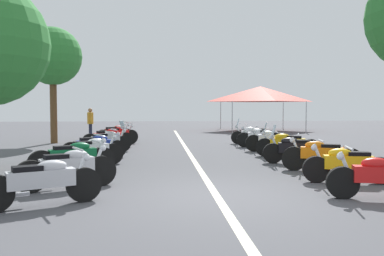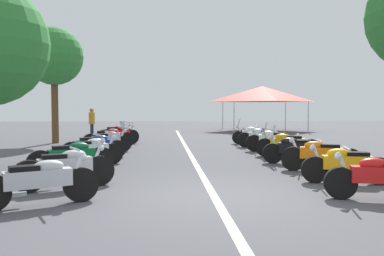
% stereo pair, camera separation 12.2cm
% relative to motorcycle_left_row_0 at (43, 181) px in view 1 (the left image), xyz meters
% --- Properties ---
extents(ground_plane, '(80.00, 80.00, 0.00)m').
position_rel_motorcycle_left_row_0_xyz_m(ground_plane, '(0.61, -3.13, -0.45)').
color(ground_plane, '#4C4C51').
extents(lane_centre_stripe, '(29.38, 0.16, 0.01)m').
position_rel_motorcycle_left_row_0_xyz_m(lane_centre_stripe, '(7.24, -3.13, -0.45)').
color(lane_centre_stripe, beige).
rests_on(lane_centre_stripe, ground_plane).
extents(motorcycle_left_row_0, '(1.10, 1.95, 1.00)m').
position_rel_motorcycle_left_row_0_xyz_m(motorcycle_left_row_0, '(0.00, 0.00, 0.00)').
color(motorcycle_left_row_0, black).
rests_on(motorcycle_left_row_0, ground_plane).
extents(motorcycle_left_row_1, '(1.09, 1.96, 1.01)m').
position_rel_motorcycle_left_row_0_xyz_m(motorcycle_left_row_1, '(1.49, -0.10, 0.01)').
color(motorcycle_left_row_1, black).
rests_on(motorcycle_left_row_1, ground_plane).
extents(motorcycle_left_row_2, '(1.15, 2.03, 1.02)m').
position_rel_motorcycle_left_row_0_xyz_m(motorcycle_left_row_2, '(3.26, 0.16, 0.02)').
color(motorcycle_left_row_2, black).
rests_on(motorcycle_left_row_2, ground_plane).
extents(motorcycle_left_row_3, '(1.15, 1.86, 1.00)m').
position_rel_motorcycle_left_row_0_xyz_m(motorcycle_left_row_3, '(4.81, -0.01, 0.00)').
color(motorcycle_left_row_3, black).
rests_on(motorcycle_left_row_3, ground_plane).
extents(motorcycle_left_row_4, '(1.05, 2.01, 0.98)m').
position_rel_motorcycle_left_row_0_xyz_m(motorcycle_left_row_4, '(6.35, 0.10, -0.01)').
color(motorcycle_left_row_4, black).
rests_on(motorcycle_left_row_4, ground_plane).
extents(motorcycle_left_row_5, '(1.06, 1.82, 1.20)m').
position_rel_motorcycle_left_row_0_xyz_m(motorcycle_left_row_5, '(8.19, -0.04, 0.01)').
color(motorcycle_left_row_5, black).
rests_on(motorcycle_left_row_5, ground_plane).
extents(motorcycle_left_row_6, '(1.17, 2.01, 1.00)m').
position_rel_motorcycle_left_row_0_xyz_m(motorcycle_left_row_6, '(9.73, 0.08, 0.01)').
color(motorcycle_left_row_6, black).
rests_on(motorcycle_left_row_6, ground_plane).
extents(motorcycle_left_row_7, '(1.14, 1.84, 1.01)m').
position_rel_motorcycle_left_row_0_xyz_m(motorcycle_left_row_7, '(11.43, -0.12, 0.01)').
color(motorcycle_left_row_7, black).
rests_on(motorcycle_left_row_7, ground_plane).
extents(motorcycle_left_row_8, '(1.21, 1.74, 0.99)m').
position_rel_motorcycle_left_row_0_xyz_m(motorcycle_left_row_8, '(13.08, 0.15, -0.00)').
color(motorcycle_left_row_8, black).
rests_on(motorcycle_left_row_8, ground_plane).
extents(motorcycle_right_row_1, '(0.79, 2.00, 0.98)m').
position_rel_motorcycle_left_row_0_xyz_m(motorcycle_right_row_1, '(1.63, -6.26, -0.01)').
color(motorcycle_right_row_1, black).
rests_on(motorcycle_right_row_1, ground_plane).
extents(motorcycle_right_row_2, '(0.99, 2.00, 1.01)m').
position_rel_motorcycle_left_row_0_xyz_m(motorcycle_right_row_2, '(3.25, -6.32, 0.01)').
color(motorcycle_right_row_2, black).
rests_on(motorcycle_right_row_2, ground_plane).
extents(motorcycle_right_row_3, '(0.77, 1.96, 1.20)m').
position_rel_motorcycle_left_row_0_xyz_m(motorcycle_right_row_3, '(4.80, -6.12, 0.00)').
color(motorcycle_right_row_3, black).
rests_on(motorcycle_right_row_3, ground_plane).
extents(motorcycle_right_row_4, '(0.94, 2.12, 1.21)m').
position_rel_motorcycle_left_row_0_xyz_m(motorcycle_right_row_4, '(6.41, -6.40, 0.01)').
color(motorcycle_right_row_4, black).
rests_on(motorcycle_right_row_4, ground_plane).
extents(motorcycle_right_row_5, '(0.75, 2.08, 1.00)m').
position_rel_motorcycle_left_row_0_xyz_m(motorcycle_right_row_5, '(8.04, -6.35, 0.00)').
color(motorcycle_right_row_5, black).
rests_on(motorcycle_right_row_5, ground_plane).
extents(motorcycle_right_row_6, '(0.75, 2.05, 1.00)m').
position_rel_motorcycle_left_row_0_xyz_m(motorcycle_right_row_6, '(9.70, -6.31, -0.00)').
color(motorcycle_right_row_6, black).
rests_on(motorcycle_right_row_6, ground_plane).
extents(motorcycle_right_row_7, '(0.74, 2.11, 1.19)m').
position_rel_motorcycle_left_row_0_xyz_m(motorcycle_right_row_7, '(11.25, -6.36, 0.00)').
color(motorcycle_right_row_7, black).
rests_on(motorcycle_right_row_7, ground_plane).
extents(traffic_cone_0, '(0.36, 0.36, 0.61)m').
position_rel_motorcycle_left_row_0_xyz_m(traffic_cone_0, '(4.20, -7.39, -0.16)').
color(traffic_cone_0, orange).
rests_on(traffic_cone_0, ground_plane).
extents(traffic_cone_1, '(0.36, 0.36, 0.61)m').
position_rel_motorcycle_left_row_0_xyz_m(traffic_cone_1, '(3.09, 1.08, -0.16)').
color(traffic_cone_1, orange).
rests_on(traffic_cone_1, ground_plane).
extents(bystander_0, '(0.50, 0.32, 1.66)m').
position_rel_motorcycle_left_row_0_xyz_m(bystander_0, '(14.56, 1.63, 0.52)').
color(bystander_0, '#1E2338').
rests_on(bystander_0, ground_plane).
extents(roadside_tree_2, '(2.72, 2.72, 5.47)m').
position_rel_motorcycle_left_row_0_xyz_m(roadside_tree_2, '(12.41, 2.97, 3.62)').
color(roadside_tree_2, brown).
rests_on(roadside_tree_2, ground_plane).
extents(event_tent, '(5.55, 5.55, 3.20)m').
position_rel_motorcycle_left_row_0_xyz_m(event_tent, '(21.48, -9.29, 2.19)').
color(event_tent, '#E54C3F').
rests_on(event_tent, ground_plane).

